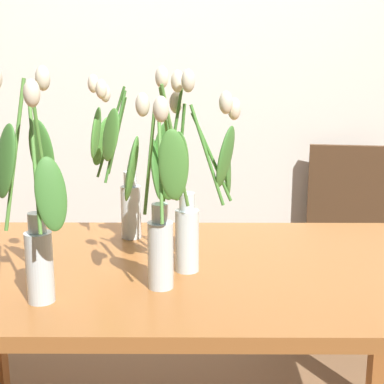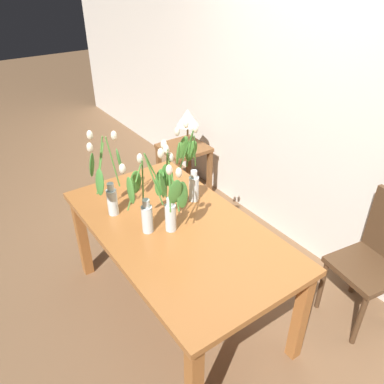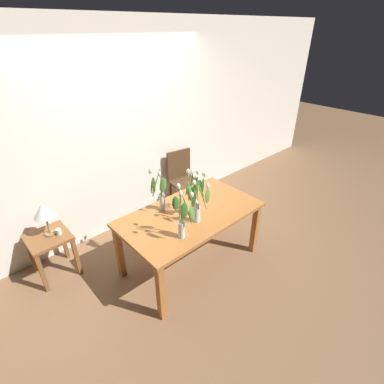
{
  "view_description": "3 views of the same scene",
  "coord_description": "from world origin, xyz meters",
  "px_view_note": "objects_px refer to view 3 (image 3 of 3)",
  "views": [
    {
      "loc": [
        0.03,
        -1.57,
        1.33
      ],
      "look_at": [
        0.02,
        0.0,
        0.96
      ],
      "focal_mm": 52.52,
      "sensor_mm": 36.0,
      "label": 1
    },
    {
      "loc": [
        1.63,
        -1.03,
        2.19
      ],
      "look_at": [
        0.08,
        0.06,
        1.01
      ],
      "focal_mm": 35.67,
      "sensor_mm": 36.0,
      "label": 2
    },
    {
      "loc": [
        -1.79,
        -1.99,
        2.57
      ],
      "look_at": [
        0.02,
        -0.0,
        1.0
      ],
      "focal_mm": 26.83,
      "sensor_mm": 36.0,
      "label": 3
    }
  ],
  "objects_px": {
    "tulip_vase_3": "(195,196)",
    "side_table": "(50,244)",
    "pillar_candle": "(59,232)",
    "tulip_vase_0": "(197,203)",
    "dining_chair": "(182,177)",
    "tulip_vase_2": "(160,194)",
    "dining_table": "(191,219)",
    "table_lamp": "(43,211)",
    "tulip_vase_1": "(182,219)"
  },
  "relations": [
    {
      "from": "tulip_vase_1",
      "to": "dining_chair",
      "type": "relative_size",
      "value": 0.63
    },
    {
      "from": "tulip_vase_1",
      "to": "table_lamp",
      "type": "distance_m",
      "value": 1.53
    },
    {
      "from": "tulip_vase_0",
      "to": "tulip_vase_1",
      "type": "bearing_deg",
      "value": -158.98
    },
    {
      "from": "tulip_vase_1",
      "to": "tulip_vase_3",
      "type": "bearing_deg",
      "value": 31.68
    },
    {
      "from": "dining_chair",
      "to": "side_table",
      "type": "relative_size",
      "value": 1.69
    },
    {
      "from": "tulip_vase_0",
      "to": "tulip_vase_2",
      "type": "relative_size",
      "value": 1.04
    },
    {
      "from": "tulip_vase_0",
      "to": "table_lamp",
      "type": "height_order",
      "value": "tulip_vase_0"
    },
    {
      "from": "tulip_vase_0",
      "to": "pillar_candle",
      "type": "distance_m",
      "value": 1.58
    },
    {
      "from": "dining_table",
      "to": "tulip_vase_0",
      "type": "xyz_separation_m",
      "value": [
        -0.06,
        -0.16,
        0.32
      ]
    },
    {
      "from": "dining_chair",
      "to": "dining_table",
      "type": "bearing_deg",
      "value": -126.5
    },
    {
      "from": "table_lamp",
      "to": "pillar_candle",
      "type": "relative_size",
      "value": 5.31
    },
    {
      "from": "tulip_vase_2",
      "to": "side_table",
      "type": "height_order",
      "value": "tulip_vase_2"
    },
    {
      "from": "side_table",
      "to": "pillar_candle",
      "type": "distance_m",
      "value": 0.2
    },
    {
      "from": "tulip_vase_1",
      "to": "tulip_vase_2",
      "type": "distance_m",
      "value": 0.55
    },
    {
      "from": "tulip_vase_3",
      "to": "tulip_vase_2",
      "type": "bearing_deg",
      "value": 128.02
    },
    {
      "from": "tulip_vase_0",
      "to": "dining_chair",
      "type": "distance_m",
      "value": 1.54
    },
    {
      "from": "dining_table",
      "to": "tulip_vase_0",
      "type": "bearing_deg",
      "value": -109.35
    },
    {
      "from": "dining_table",
      "to": "pillar_candle",
      "type": "height_order",
      "value": "dining_table"
    },
    {
      "from": "dining_chair",
      "to": "pillar_candle",
      "type": "bearing_deg",
      "value": -174.75
    },
    {
      "from": "tulip_vase_1",
      "to": "side_table",
      "type": "relative_size",
      "value": 1.06
    },
    {
      "from": "table_lamp",
      "to": "pillar_candle",
      "type": "height_order",
      "value": "table_lamp"
    },
    {
      "from": "dining_table",
      "to": "dining_chair",
      "type": "xyz_separation_m",
      "value": [
        0.78,
        1.05,
        -0.12
      ]
    },
    {
      "from": "pillar_candle",
      "to": "dining_chair",
      "type": "bearing_deg",
      "value": 5.25
    },
    {
      "from": "dining_chair",
      "to": "table_lamp",
      "type": "relative_size",
      "value": 2.34
    },
    {
      "from": "tulip_vase_1",
      "to": "pillar_candle",
      "type": "height_order",
      "value": "tulip_vase_1"
    },
    {
      "from": "tulip_vase_1",
      "to": "table_lamp",
      "type": "relative_size",
      "value": 1.47
    },
    {
      "from": "dining_chair",
      "to": "side_table",
      "type": "bearing_deg",
      "value": -176.67
    },
    {
      "from": "tulip_vase_3",
      "to": "tulip_vase_0",
      "type": "bearing_deg",
      "value": -122.5
    },
    {
      "from": "side_table",
      "to": "dining_table",
      "type": "bearing_deg",
      "value": -35.72
    },
    {
      "from": "tulip_vase_2",
      "to": "side_table",
      "type": "xyz_separation_m",
      "value": [
        -1.07,
        0.67,
        -0.53
      ]
    },
    {
      "from": "table_lamp",
      "to": "pillar_candle",
      "type": "xyz_separation_m",
      "value": [
        0.07,
        -0.08,
        -0.27
      ]
    },
    {
      "from": "tulip_vase_3",
      "to": "side_table",
      "type": "height_order",
      "value": "tulip_vase_3"
    },
    {
      "from": "tulip_vase_3",
      "to": "side_table",
      "type": "relative_size",
      "value": 1.05
    },
    {
      "from": "tulip_vase_0",
      "to": "tulip_vase_3",
      "type": "height_order",
      "value": "tulip_vase_3"
    },
    {
      "from": "tulip_vase_1",
      "to": "dining_chair",
      "type": "xyz_separation_m",
      "value": [
        1.13,
        1.33,
        -0.44
      ]
    },
    {
      "from": "tulip_vase_3",
      "to": "tulip_vase_1",
      "type": "bearing_deg",
      "value": -148.32
    },
    {
      "from": "tulip_vase_0",
      "to": "table_lamp",
      "type": "xyz_separation_m",
      "value": [
        -1.2,
        1.11,
        -0.12
      ]
    },
    {
      "from": "tulip_vase_1",
      "to": "pillar_candle",
      "type": "relative_size",
      "value": 7.79
    },
    {
      "from": "table_lamp",
      "to": "tulip_vase_2",
      "type": "bearing_deg",
      "value": -33.79
    },
    {
      "from": "side_table",
      "to": "tulip_vase_3",
      "type": "bearing_deg",
      "value": -36.68
    },
    {
      "from": "tulip_vase_0",
      "to": "dining_chair",
      "type": "relative_size",
      "value": 0.61
    },
    {
      "from": "tulip_vase_2",
      "to": "tulip_vase_3",
      "type": "xyz_separation_m",
      "value": [
        0.24,
        -0.31,
        0.01
      ]
    },
    {
      "from": "dining_table",
      "to": "side_table",
      "type": "distance_m",
      "value": 1.61
    },
    {
      "from": "tulip_vase_3",
      "to": "pillar_candle",
      "type": "xyz_separation_m",
      "value": [
        -1.2,
        0.92,
        -0.38
      ]
    },
    {
      "from": "side_table",
      "to": "table_lamp",
      "type": "distance_m",
      "value": 0.43
    },
    {
      "from": "side_table",
      "to": "pillar_candle",
      "type": "bearing_deg",
      "value": -28.6
    },
    {
      "from": "tulip_vase_2",
      "to": "side_table",
      "type": "distance_m",
      "value": 1.37
    },
    {
      "from": "side_table",
      "to": "table_lamp",
      "type": "height_order",
      "value": "table_lamp"
    },
    {
      "from": "tulip_vase_3",
      "to": "table_lamp",
      "type": "relative_size",
      "value": 1.45
    },
    {
      "from": "tulip_vase_2",
      "to": "dining_chair",
      "type": "height_order",
      "value": "tulip_vase_2"
    }
  ]
}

